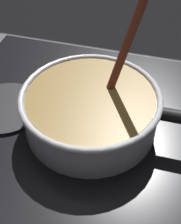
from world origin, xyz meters
The scene contains 5 objects.
ground centered at (0.00, 0.00, -0.02)m, with size 2.40×1.60×0.04m, color #4C4C51.
hob_plate centered at (0.14, 0.07, 0.01)m, with size 0.56×0.48×0.01m, color black.
burner_ring centered at (0.14, 0.07, 0.02)m, with size 0.19×0.19×0.01m, color #592D0C.
spare_burner centered at (-0.03, 0.07, 0.01)m, with size 0.14×0.14×0.01m, color #262628.
cooking_pan centered at (0.14, 0.07, 0.05)m, with size 0.41×0.24×0.27m.
Camera 1 is at (0.25, -0.33, 0.45)m, focal length 54.29 mm.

